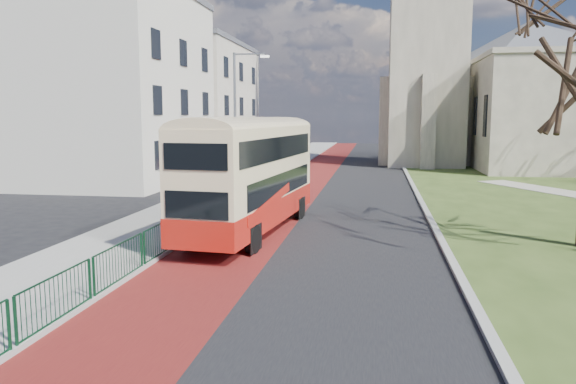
# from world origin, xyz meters

# --- Properties ---
(ground) EXTENTS (160.00, 160.00, 0.00)m
(ground) POSITION_xyz_m (0.00, 0.00, 0.00)
(ground) COLOR black
(ground) RESTS_ON ground
(road_carriageway) EXTENTS (9.00, 120.00, 0.01)m
(road_carriageway) POSITION_xyz_m (1.50, 20.00, 0.01)
(road_carriageway) COLOR black
(road_carriageway) RESTS_ON ground
(bus_lane) EXTENTS (3.40, 120.00, 0.01)m
(bus_lane) POSITION_xyz_m (-1.20, 20.00, 0.01)
(bus_lane) COLOR #591414
(bus_lane) RESTS_ON ground
(pavement_west) EXTENTS (4.00, 120.00, 0.12)m
(pavement_west) POSITION_xyz_m (-5.00, 20.00, 0.06)
(pavement_west) COLOR gray
(pavement_west) RESTS_ON ground
(kerb_west) EXTENTS (0.25, 120.00, 0.13)m
(kerb_west) POSITION_xyz_m (-3.00, 20.00, 0.07)
(kerb_west) COLOR #999993
(kerb_west) RESTS_ON ground
(kerb_east) EXTENTS (0.25, 80.00, 0.13)m
(kerb_east) POSITION_xyz_m (6.10, 22.00, 0.07)
(kerb_east) COLOR #999993
(kerb_east) RESTS_ON ground
(pedestrian_railing) EXTENTS (0.07, 24.00, 1.12)m
(pedestrian_railing) POSITION_xyz_m (-2.95, 4.00, 0.55)
(pedestrian_railing) COLOR #0D3A20
(pedestrian_railing) RESTS_ON ground
(gothic_church) EXTENTS (16.38, 18.00, 40.00)m
(gothic_church) POSITION_xyz_m (12.56, 38.00, 13.13)
(gothic_church) COLOR gray
(gothic_church) RESTS_ON ground
(street_block_near) EXTENTS (10.30, 14.30, 13.00)m
(street_block_near) POSITION_xyz_m (-14.00, 22.00, 6.51)
(street_block_near) COLOR beige
(street_block_near) RESTS_ON ground
(street_block_far) EXTENTS (10.30, 16.30, 11.50)m
(street_block_far) POSITION_xyz_m (-14.00, 38.00, 5.76)
(street_block_far) COLOR #BCB09F
(street_block_far) RESTS_ON ground
(streetlamp) EXTENTS (2.13, 0.18, 8.00)m
(streetlamp) POSITION_xyz_m (-4.35, 18.00, 4.59)
(streetlamp) COLOR gray
(streetlamp) RESTS_ON pavement_west
(bus) EXTENTS (3.36, 10.35, 4.25)m
(bus) POSITION_xyz_m (-0.94, 6.46, 2.43)
(bus) COLOR #B11910
(bus) RESTS_ON ground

